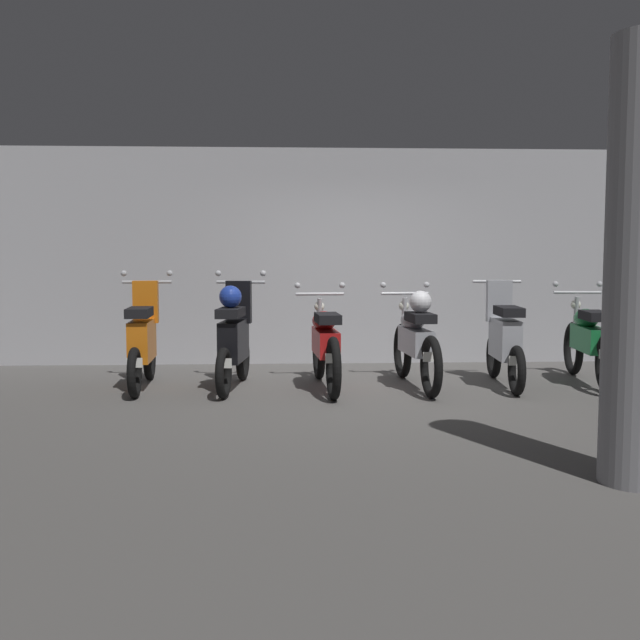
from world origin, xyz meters
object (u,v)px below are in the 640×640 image
object	(u,v)px
motorbike_slot_1	(234,337)
motorbike_slot_2	(325,344)
motorbike_slot_0	(143,340)
motorbike_slot_4	(504,339)
motorbike_slot_3	(416,340)
motorbike_slot_5	(589,341)

from	to	relation	value
motorbike_slot_1	motorbike_slot_2	xyz separation A→B (m)	(1.00, -0.04, -0.08)
motorbike_slot_0	motorbike_slot_4	world-z (taller)	motorbike_slot_0
motorbike_slot_1	motorbike_slot_2	distance (m)	1.00
motorbike_slot_1	motorbike_slot_3	xyz separation A→B (m)	(2.01, -0.00, -0.04)
motorbike_slot_2	motorbike_slot_0	bearing A→B (deg)	176.07
motorbike_slot_0	motorbike_slot_1	size ratio (longest dim) A/B	1.00
motorbike_slot_1	motorbike_slot_3	size ratio (longest dim) A/B	0.86
motorbike_slot_4	motorbike_slot_3	bearing A→B (deg)	-177.47
motorbike_slot_0	motorbike_slot_5	size ratio (longest dim) A/B	0.86
motorbike_slot_1	motorbike_slot_3	bearing A→B (deg)	-0.14
motorbike_slot_2	motorbike_slot_4	xyz separation A→B (m)	(2.02, 0.08, 0.03)
motorbike_slot_3	motorbike_slot_5	world-z (taller)	same
motorbike_slot_3	motorbike_slot_0	bearing A→B (deg)	178.05
motorbike_slot_3	motorbike_slot_1	bearing A→B (deg)	179.86
motorbike_slot_4	motorbike_slot_0	bearing A→B (deg)	179.17
motorbike_slot_0	motorbike_slot_1	world-z (taller)	same
motorbike_slot_3	motorbike_slot_5	size ratio (longest dim) A/B	1.00
motorbike_slot_0	motorbike_slot_4	xyz separation A→B (m)	(4.03, -0.06, -0.00)
motorbike_slot_0	motorbike_slot_3	distance (m)	3.02
motorbike_slot_0	motorbike_slot_4	distance (m)	4.03
motorbike_slot_0	motorbike_slot_2	distance (m)	2.02
motorbike_slot_3	motorbike_slot_4	world-z (taller)	motorbike_slot_4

